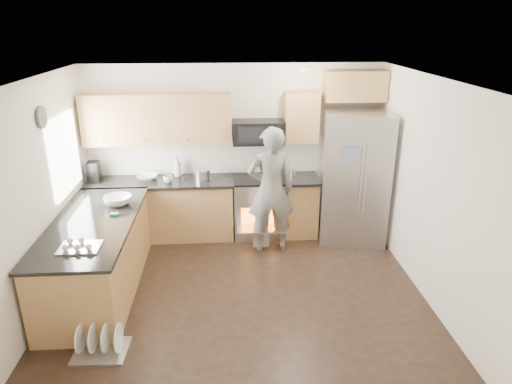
{
  "coord_description": "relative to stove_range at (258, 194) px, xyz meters",
  "views": [
    {
      "loc": [
        -0.13,
        -4.85,
        3.19
      ],
      "look_at": [
        0.23,
        0.5,
        1.16
      ],
      "focal_mm": 32.0,
      "sensor_mm": 36.0,
      "label": 1
    }
  ],
  "objects": [
    {
      "name": "ground",
      "position": [
        -0.35,
        -1.69,
        -0.68
      ],
      "size": [
        4.5,
        4.5,
        0.0
      ],
      "primitive_type": "plane",
      "color": "black",
      "rests_on": "ground"
    },
    {
      "name": "room_shell",
      "position": [
        -0.39,
        -1.68,
        1.0
      ],
      "size": [
        4.54,
        4.04,
        2.62
      ],
      "color": "white",
      "rests_on": "ground"
    },
    {
      "name": "back_cabinet_run",
      "position": [
        -0.94,
        0.05,
        0.29
      ],
      "size": [
        4.45,
        0.64,
        2.5
      ],
      "color": "#B08846",
      "rests_on": "ground"
    },
    {
      "name": "peninsula",
      "position": [
        -2.1,
        -1.44,
        -0.21
      ],
      "size": [
        0.96,
        2.36,
        1.04
      ],
      "color": "#B08846",
      "rests_on": "ground"
    },
    {
      "name": "stove_range",
      "position": [
        0.0,
        0.0,
        0.0
      ],
      "size": [
        0.76,
        0.97,
        1.79
      ],
      "color": "#B7B7BC",
      "rests_on": "ground"
    },
    {
      "name": "refrigerator",
      "position": [
        1.42,
        -0.24,
        0.31
      ],
      "size": [
        1.08,
        0.9,
        1.97
      ],
      "rotation": [
        0.0,
        0.0,
        -0.17
      ],
      "color": "#B7B7BC",
      "rests_on": "ground"
    },
    {
      "name": "person",
      "position": [
        0.14,
        -0.52,
        0.25
      ],
      "size": [
        0.7,
        0.48,
        1.84
      ],
      "primitive_type": "imported",
      "rotation": [
        0.0,
        0.0,
        3.2
      ],
      "color": "gray",
      "rests_on": "ground"
    },
    {
      "name": "dish_rack",
      "position": [
        -1.8,
        -2.67,
        -0.59
      ],
      "size": [
        0.55,
        0.45,
        0.33
      ],
      "rotation": [
        0.0,
        0.0,
        -0.05
      ],
      "color": "#B7B7BC",
      "rests_on": "ground"
    }
  ]
}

